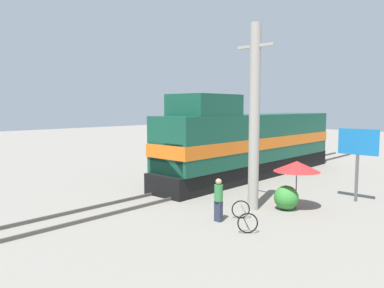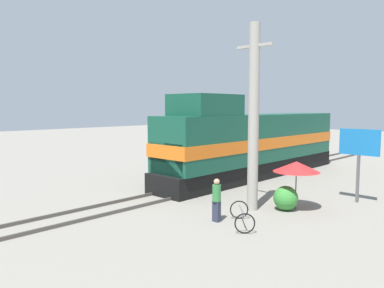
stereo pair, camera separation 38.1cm
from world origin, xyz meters
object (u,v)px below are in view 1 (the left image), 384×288
at_px(person_bystander, 219,198).
at_px(bicycle, 244,216).
at_px(locomotive, 250,143).
at_px(billboard_sign, 358,147).
at_px(utility_pole, 254,117).
at_px(vendor_umbrella, 297,166).

height_order(person_bystander, bicycle, person_bystander).
bearing_deg(locomotive, bicycle, -57.00).
relative_size(billboard_sign, person_bystander, 2.03).
bearing_deg(locomotive, utility_pole, -54.71).
relative_size(locomotive, person_bystander, 9.62).
xyz_separation_m(vendor_umbrella, billboard_sign, (1.51, 3.17, 0.71)).
bearing_deg(utility_pole, person_bystander, -90.61).
distance_m(vendor_umbrella, billboard_sign, 3.59).
bearing_deg(person_bystander, vendor_umbrella, 70.19).
bearing_deg(bicycle, locomotive, 79.72).
xyz_separation_m(locomotive, person_bystander, (4.56, -8.90, -1.27)).
relative_size(billboard_sign, bicycle, 1.88).
bearing_deg(person_bystander, locomotive, 117.12).
height_order(utility_pole, person_bystander, utility_pole).
relative_size(person_bystander, bicycle, 0.92).
relative_size(utility_pole, person_bystander, 4.69).
distance_m(utility_pole, vendor_umbrella, 2.93).
bearing_deg(locomotive, person_bystander, -62.88).
xyz_separation_m(vendor_umbrella, bicycle, (-0.33, -3.55, -1.54)).
xyz_separation_m(locomotive, utility_pole, (4.58, -6.47, 1.90)).
distance_m(utility_pole, bicycle, 4.42).
xyz_separation_m(locomotive, vendor_umbrella, (5.93, -5.07, -0.28)).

